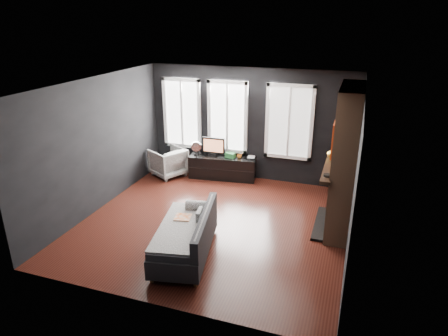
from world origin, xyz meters
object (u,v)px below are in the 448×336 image
(armchair, at_px, (168,161))
(mantel_vase, at_px, (332,153))
(book, at_px, (248,153))
(mug, at_px, (239,156))
(media_console, at_px, (223,167))
(monitor, at_px, (214,145))
(sofa, at_px, (185,234))

(armchair, bearing_deg, mantel_vase, 106.99)
(book, bearing_deg, mug, -141.60)
(media_console, relative_size, mantel_vase, 7.74)
(media_console, distance_m, mantel_vase, 3.08)
(media_console, xyz_separation_m, mantel_vase, (2.64, -1.19, 1.05))
(media_console, height_order, book, book)
(media_console, height_order, monitor, monitor)
(mug, relative_size, book, 0.49)
(media_console, relative_size, monitor, 2.82)
(armchair, bearing_deg, mug, 129.44)
(monitor, bearing_deg, sofa, -78.21)
(media_console, bearing_deg, book, 7.58)
(monitor, distance_m, mug, 0.68)
(armchair, distance_m, mug, 1.81)
(monitor, height_order, mug, monitor)
(armchair, xyz_separation_m, monitor, (1.12, 0.28, 0.43))
(media_console, xyz_separation_m, monitor, (-0.23, -0.01, 0.54))
(mug, xyz_separation_m, book, (0.18, 0.14, 0.06))
(mantel_vase, bearing_deg, monitor, 157.65)
(armchair, bearing_deg, book, 132.55)
(armchair, relative_size, mug, 6.96)
(book, relative_size, mantel_vase, 1.09)
(sofa, xyz_separation_m, mug, (-0.09, 3.45, 0.23))
(sofa, height_order, armchair, sofa)
(sofa, height_order, monitor, monitor)
(monitor, bearing_deg, book, 10.56)
(mug, xyz_separation_m, mantel_vase, (2.23, -1.21, 0.71))
(sofa, xyz_separation_m, media_console, (-0.51, 3.44, -0.11))
(armchair, height_order, monitor, monitor)
(sofa, bearing_deg, mantel_vase, 35.30)
(armchair, height_order, mug, armchair)
(mantel_vase, bearing_deg, sofa, -133.48)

